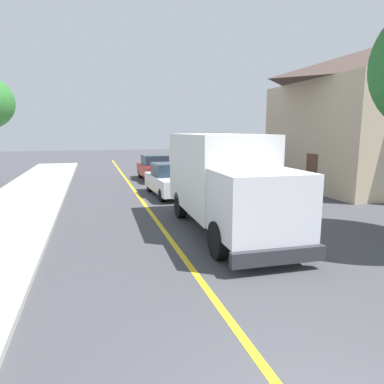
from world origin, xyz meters
name	(u,v)px	position (x,y,z in m)	size (l,w,h in m)	color
centre_line_yellow	(156,220)	(0.00, 10.00, 0.00)	(0.16, 56.00, 0.01)	gold
box_truck	(224,178)	(1.98, 8.22, 1.77)	(2.59, 7.24, 3.20)	silver
parked_car_near	(170,180)	(1.61, 14.87, 0.79)	(2.01, 4.48, 1.67)	silver
parked_car_mid	(155,168)	(1.90, 20.90, 0.79)	(1.97, 4.47, 1.67)	maroon
parked_van_across	(244,181)	(5.20, 13.67, 0.79)	(1.97, 4.47, 1.67)	#B7B7BC
stop_sign	(251,165)	(4.38, 11.20, 1.86)	(0.80, 0.10, 2.65)	gray
house_across_street	(366,117)	(13.32, 14.65, 4.12)	(9.18, 9.59, 7.95)	tan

